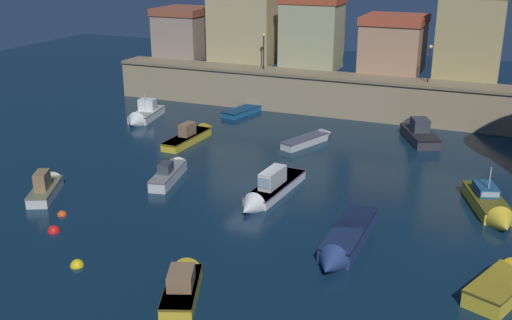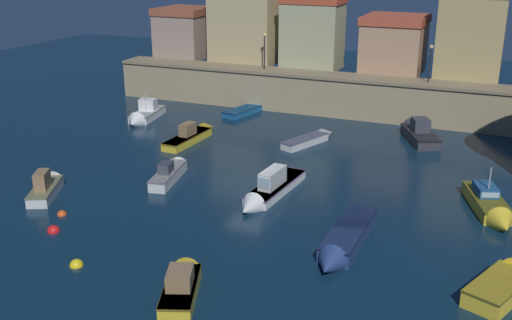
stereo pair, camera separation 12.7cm
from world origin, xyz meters
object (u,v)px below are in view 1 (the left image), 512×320
moored_boat_9 (507,282)px  mooring_buoy_0 (77,266)px  moored_boat_1 (268,190)px  moored_boat_3 (311,139)px  moored_boat_7 (184,281)px  quay_lamp_1 (430,57)px  moored_boat_6 (47,186)px  moored_boat_12 (193,135)px  moored_boat_2 (416,131)px  moored_boat_0 (250,108)px  moored_boat_5 (143,115)px  quay_lamp_0 (264,45)px  moored_boat_11 (344,242)px  mooring_buoy_2 (62,215)px  moored_boat_8 (491,207)px  moored_boat_4 (171,171)px  mooring_buoy_1 (54,232)px

moored_boat_9 → mooring_buoy_0: 19.94m
moored_boat_1 → moored_boat_9: bearing=71.4°
moored_boat_3 → moored_boat_7: moored_boat_7 is taller
quay_lamp_1 → moored_boat_7: size_ratio=0.62×
moored_boat_3 → moored_boat_9: 22.74m
moored_boat_6 → quay_lamp_1: bearing=-62.9°
moored_boat_12 → moored_boat_2: bearing=-62.4°
moored_boat_0 → moored_boat_2: size_ratio=0.89×
moored_boat_12 → moored_boat_3: bearing=-69.0°
moored_boat_5 → moored_boat_7: moored_boat_5 is taller
quay_lamp_0 → moored_boat_1: (8.59, -20.57, -5.37)m
moored_boat_9 → moored_boat_5: bearing=81.6°
moored_boat_2 → moored_boat_9: size_ratio=1.28×
moored_boat_1 → moored_boat_11: moored_boat_1 is taller
moored_boat_1 → moored_boat_7: 11.37m
mooring_buoy_0 → mooring_buoy_2: size_ratio=1.21×
moored_boat_2 → moored_boat_5: (-22.94, -4.15, -0.06)m
moored_boat_1 → mooring_buoy_0: (-5.43, -11.41, -0.46)m
moored_boat_9 → moored_boat_7: bearing=134.4°
moored_boat_7 → moored_boat_9: 14.41m
moored_boat_5 → moored_boat_8: size_ratio=0.91×
moored_boat_1 → moored_boat_4: moored_boat_1 is taller
moored_boat_3 → moored_boat_1: bearing=-154.2°
moored_boat_7 → moored_boat_1: bearing=-18.8°
moored_boat_0 → mooring_buoy_1: size_ratio=8.41×
moored_boat_11 → moored_boat_0: bearing=-146.1°
moored_boat_3 → mooring_buoy_0: (-4.50, -22.93, -0.33)m
moored_boat_11 → moored_boat_4: bearing=-112.0°
quay_lamp_0 → moored_boat_3: quay_lamp_0 is taller
moored_boat_5 → moored_boat_8: moored_boat_8 is taller
moored_boat_6 → moored_boat_9: size_ratio=0.99×
moored_boat_5 → moored_boat_8: (29.20, -9.27, -0.01)m
quay_lamp_1 → mooring_buoy_2: 32.53m
moored_boat_5 → moored_boat_11: moored_boat_5 is taller
moored_boat_9 → quay_lamp_1: bearing=37.5°
quay_lamp_0 → moored_boat_2: size_ratio=0.51×
moored_boat_7 → moored_boat_9: size_ratio=1.00×
moored_boat_3 → moored_boat_12: 9.33m
moored_boat_2 → mooring_buoy_0: bearing=131.6°
moored_boat_6 → mooring_buoy_2: moored_boat_6 is taller
moored_boat_5 → mooring_buoy_0: moored_boat_5 is taller
moored_boat_7 → mooring_buoy_2: moored_boat_7 is taller
moored_boat_1 → moored_boat_2: (6.42, 16.06, 0.07)m
moored_boat_12 → mooring_buoy_1: moored_boat_12 is taller
moored_boat_1 → moored_boat_9: size_ratio=1.47×
quay_lamp_0 → moored_boat_0: size_ratio=0.57×
moored_boat_3 → moored_boat_4: moored_boat_4 is taller
moored_boat_4 → moored_boat_6: (-5.72, -5.35, 0.05)m
mooring_buoy_1 → moored_boat_4: bearing=79.5°
moored_boat_2 → moored_boat_7: 28.08m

